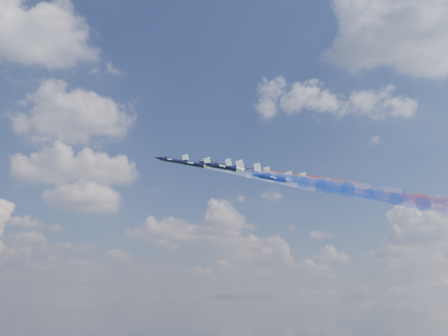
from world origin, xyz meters
name	(u,v)px	position (x,y,z in m)	size (l,w,h in m)	color
jet_lead	(173,160)	(-24.08, 28.01, 150.55)	(10.90, 13.63, 3.63)	black
trail_lead	(250,173)	(-3.52, 10.02, 144.11)	(4.54, 44.10, 4.54)	white
jet_inner_left	(193,164)	(-23.10, 11.30, 145.43)	(10.90, 13.63, 3.63)	black
trail_inner_left	(279,178)	(-2.54, -6.68, 138.99)	(4.54, 44.10, 4.54)	blue
jet_inner_right	(216,164)	(-8.06, 27.06, 150.69)	(10.90, 13.63, 3.63)	black
trail_inner_right	(292,177)	(12.50, 9.07, 144.25)	(4.54, 44.10, 4.54)	red
jet_outer_left	(224,167)	(-19.74, -4.52, 141.08)	(10.90, 13.63, 3.63)	black
trail_outer_left	(321,183)	(0.83, -22.51, 134.64)	(4.54, 44.10, 4.54)	blue
jet_center_third	(244,169)	(-4.84, 11.88, 145.76)	(10.90, 13.63, 3.63)	black
trail_center_third	(328,183)	(15.72, -6.10, 139.32)	(4.54, 44.10, 4.54)	white
jet_outer_right	(255,172)	(7.30, 26.35, 149.24)	(10.90, 13.63, 3.63)	black
trail_outer_right	(331,185)	(27.86, 8.36, 142.80)	(4.54, 44.10, 4.54)	red
jet_rear_left	(274,178)	(-3.03, -4.27, 139.51)	(10.90, 13.63, 3.63)	black
trail_rear_left	(368,194)	(17.54, -22.26, 133.07)	(4.54, 44.10, 4.54)	blue
jet_rear_right	(289,179)	(11.46, 9.58, 143.74)	(10.90, 13.63, 3.63)	black
trail_rear_right	(374,193)	(32.02, -8.41, 137.30)	(4.54, 44.10, 4.54)	red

